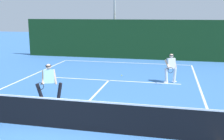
# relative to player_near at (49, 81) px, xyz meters

# --- Properties ---
(ground_plane) EXTENTS (80.00, 80.00, 0.00)m
(ground_plane) POSITION_rel_player_near_xyz_m (1.53, -2.32, -0.87)
(ground_plane) COLOR #386CB1
(court_line_baseline_far) EXTENTS (9.36, 0.10, 0.01)m
(court_line_baseline_far) POSITION_rel_player_near_xyz_m (1.53, 9.45, -0.87)
(court_line_baseline_far) COLOR white
(court_line_baseline_far) RESTS_ON ground_plane
(court_line_service) EXTENTS (7.63, 0.10, 0.01)m
(court_line_service) POSITION_rel_player_near_xyz_m (1.53, 4.05, -0.87)
(court_line_service) COLOR white
(court_line_service) RESTS_ON ground_plane
(court_line_centre) EXTENTS (0.10, 6.40, 0.01)m
(court_line_centre) POSITION_rel_player_near_xyz_m (1.53, 0.88, -0.87)
(court_line_centre) COLOR white
(court_line_centre) RESTS_ON ground_plane
(tennis_net) EXTENTS (10.26, 0.09, 1.12)m
(tennis_net) POSITION_rel_player_near_xyz_m (1.53, -2.32, -0.36)
(tennis_net) COLOR #1E4723
(tennis_net) RESTS_ON ground_plane
(player_near) EXTENTS (1.06, 0.95, 1.59)m
(player_near) POSITION_rel_player_near_xyz_m (0.00, 0.00, 0.00)
(player_near) COLOR black
(player_near) RESTS_ON ground_plane
(player_far) EXTENTS (0.71, 0.91, 1.53)m
(player_far) POSITION_rel_player_near_xyz_m (4.79, 4.23, -0.04)
(player_far) COLOR silver
(player_far) RESTS_ON ground_plane
(tennis_ball) EXTENTS (0.07, 0.07, 0.07)m
(tennis_ball) POSITION_rel_player_near_xyz_m (2.03, 5.21, -0.84)
(tennis_ball) COLOR #D1E033
(tennis_ball) RESTS_ON ground_plane
(back_fence_windscreen) EXTENTS (17.29, 0.12, 3.09)m
(back_fence_windscreen) POSITION_rel_player_near_xyz_m (1.53, 11.25, 0.67)
(back_fence_windscreen) COLOR #123518
(back_fence_windscreen) RESTS_ON ground_plane
(light_pole) EXTENTS (0.55, 0.44, 6.55)m
(light_pole) POSITION_rel_player_near_xyz_m (-0.04, 12.97, 3.22)
(light_pole) COLOR #9EA39E
(light_pole) RESTS_ON ground_plane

